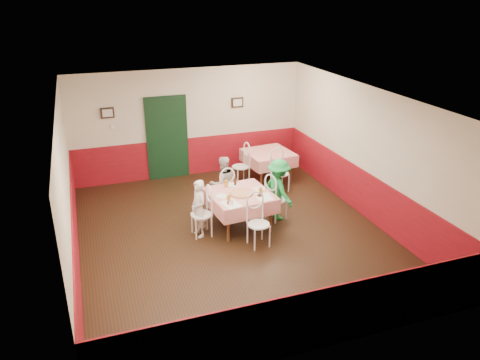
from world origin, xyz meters
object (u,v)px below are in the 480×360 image
object	(u,v)px
beer_bottle	(235,181)
wallet	(260,195)
chair_far	(224,192)
chair_near	(259,224)
second_table	(268,166)
diner_left	(199,209)
chair_second_a	(241,167)
main_table	(240,210)
glass_a	(229,199)
diner_far	(223,183)
glass_c	(226,184)
chair_left	(201,215)
glass_b	(261,191)
chair_right	(276,200)
diner_right	(278,190)
pizza	(241,193)
chair_second_b	(280,173)

from	to	relation	value
beer_bottle	wallet	xyz separation A→B (m)	(0.31, -0.66, -0.09)
chair_far	chair_near	world-z (taller)	same
second_table	diner_left	world-z (taller)	diner_left
second_table	chair_second_a	bearing A→B (deg)	180.00
main_table	beer_bottle	world-z (taller)	beer_bottle
glass_a	beer_bottle	bearing A→B (deg)	62.17
main_table	diner_far	world-z (taller)	diner_far
chair_near	glass_c	size ratio (longest dim) A/B	6.35
chair_near	diner_far	bearing A→B (deg)	90.19
second_table	chair_left	size ratio (longest dim) A/B	1.24
chair_second_a	diner_left	distance (m)	2.83
chair_left	chair_near	distance (m)	1.20
glass_b	chair_second_a	bearing A→B (deg)	80.35
wallet	chair_right	bearing A→B (deg)	28.22
chair_near	diner_far	size ratio (longest dim) A/B	0.72
second_table	chair_left	xyz separation A→B (m)	(-2.38, -2.26, 0.08)
chair_second_a	glass_b	bearing A→B (deg)	-15.52
diner_left	diner_right	distance (m)	1.80
second_table	wallet	size ratio (longest dim) A/B	10.18
second_table	diner_far	world-z (taller)	diner_far
chair_near	second_table	bearing A→B (deg)	59.04
glass_b	glass_c	bearing A→B (deg)	133.34
chair_left	pizza	distance (m)	0.92
chair_second_b	beer_bottle	xyz separation A→B (m)	(-1.50, -1.03, 0.41)
pizza	diner_right	distance (m)	0.90
wallet	glass_b	bearing A→B (deg)	56.06
chair_left	glass_b	size ratio (longest dim) A/B	6.59
beer_bottle	diner_right	world-z (taller)	diner_right
main_table	chair_second_b	size ratio (longest dim) A/B	1.36
glass_a	diner_right	world-z (taller)	diner_right
main_table	chair_far	bearing A→B (deg)	95.52
main_table	chair_far	distance (m)	0.85
chair_second_a	diner_right	world-z (taller)	diner_right
pizza	glass_a	distance (m)	0.45
chair_second_a	diner_far	bearing A→B (deg)	-40.00
wallet	diner_far	bearing A→B (deg)	104.67
glass_a	beer_bottle	distance (m)	0.81
beer_bottle	diner_right	xyz separation A→B (m)	(0.86, -0.32, -0.19)
glass_c	diner_far	distance (m)	0.53
glass_b	diner_far	size ratio (longest dim) A/B	0.11
second_table	beer_bottle	distance (m)	2.38
beer_bottle	diner_left	distance (m)	1.08
chair_second_a	chair_second_b	distance (m)	1.06
glass_c	beer_bottle	world-z (taller)	beer_bottle
chair_right	chair_second_a	world-z (taller)	same
second_table	diner_right	bearing A→B (deg)	-106.96
chair_near	diner_far	xyz separation A→B (m)	(-0.17, 1.74, 0.18)
main_table	diner_far	xyz separation A→B (m)	(-0.09, 0.90, 0.25)
chair_near	glass_b	xyz separation A→B (m)	(0.30, 0.68, 0.38)
chair_right	diner_right	xyz separation A→B (m)	(0.05, 0.00, 0.22)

